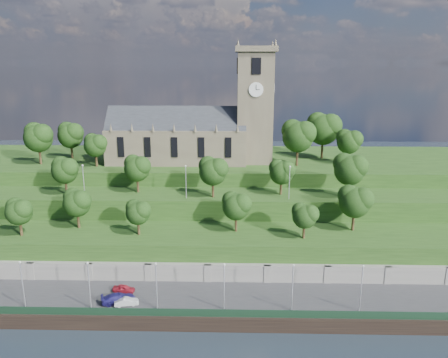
{
  "coord_description": "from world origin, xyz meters",
  "views": [
    {
      "loc": [
        9.39,
        -55.34,
        37.55
      ],
      "look_at": [
        7.29,
        30.0,
        14.88
      ],
      "focal_mm": 35.0,
      "sensor_mm": 36.0,
      "label": 1
    }
  ],
  "objects_px": {
    "church": "(198,130)",
    "car_left": "(124,289)",
    "car_middle": "(126,302)",
    "car_right": "(118,298)"
  },
  "relations": [
    {
      "from": "car_left",
      "to": "car_middle",
      "type": "height_order",
      "value": "car_left"
    },
    {
      "from": "car_middle",
      "to": "church",
      "type": "bearing_deg",
      "value": -22.98
    },
    {
      "from": "church",
      "to": "car_middle",
      "type": "relative_size",
      "value": 10.76
    },
    {
      "from": "church",
      "to": "car_right",
      "type": "relative_size",
      "value": 7.53
    },
    {
      "from": "car_left",
      "to": "car_right",
      "type": "relative_size",
      "value": 0.69
    },
    {
      "from": "church",
      "to": "car_left",
      "type": "xyz_separation_m",
      "value": [
        -9.02,
        -38.66,
        -19.92
      ]
    },
    {
      "from": "car_middle",
      "to": "car_right",
      "type": "height_order",
      "value": "car_right"
    },
    {
      "from": "church",
      "to": "car_middle",
      "type": "xyz_separation_m",
      "value": [
        -7.65,
        -42.59,
        -19.93
      ]
    },
    {
      "from": "church",
      "to": "car_middle",
      "type": "height_order",
      "value": "church"
    },
    {
      "from": "car_left",
      "to": "car_right",
      "type": "xyz_separation_m",
      "value": [
        -0.03,
        -3.23,
        0.14
      ]
    }
  ]
}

